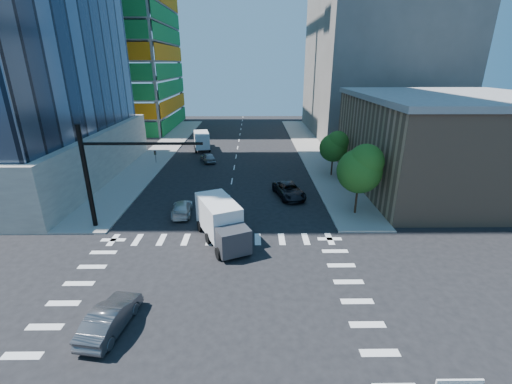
{
  "coord_description": "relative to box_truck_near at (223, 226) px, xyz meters",
  "views": [
    {
      "loc": [
        2.6,
        -16.23,
        13.73
      ],
      "look_at": [
        2.84,
        8.0,
        4.59
      ],
      "focal_mm": 24.0,
      "sensor_mm": 36.0,
      "label": 1
    }
  ],
  "objects": [
    {
      "name": "ground",
      "position": [
        -0.15,
        -8.63,
        -1.45
      ],
      "size": [
        160.0,
        160.0,
        0.0
      ],
      "primitive_type": "plane",
      "color": "black",
      "rests_on": "ground"
    },
    {
      "name": "road_markings",
      "position": [
        -0.15,
        -8.63,
        -1.45
      ],
      "size": [
        20.0,
        20.0,
        0.01
      ],
      "primitive_type": "cube",
      "color": "silver",
      "rests_on": "ground"
    },
    {
      "name": "sidewalk_ne",
      "position": [
        12.35,
        31.37,
        -1.38
      ],
      "size": [
        5.0,
        60.0,
        0.15
      ],
      "primitive_type": "cube",
      "color": "gray",
      "rests_on": "ground"
    },
    {
      "name": "sidewalk_nw",
      "position": [
        -12.65,
        31.37,
        -1.38
      ],
      "size": [
        5.0,
        60.0,
        0.15
      ],
      "primitive_type": "cube",
      "color": "gray",
      "rests_on": "ground"
    },
    {
      "name": "construction_building",
      "position": [
        -27.57,
        53.3,
        23.16
      ],
      "size": [
        25.16,
        34.5,
        70.6
      ],
      "color": "gray",
      "rests_on": "ground"
    },
    {
      "name": "commercial_building",
      "position": [
        24.85,
        13.37,
        3.86
      ],
      "size": [
        20.5,
        22.5,
        10.6
      ],
      "color": "#9C755A",
      "rests_on": "ground"
    },
    {
      "name": "bg_building_ne",
      "position": [
        26.85,
        46.37,
        12.55
      ],
      "size": [
        24.0,
        30.0,
        28.0
      ],
      "primitive_type": "cube",
      "color": "#5F5A55",
      "rests_on": "ground"
    },
    {
      "name": "signal_mast_nw",
      "position": [
        -10.15,
        2.87,
        4.04
      ],
      "size": [
        10.2,
        0.4,
        9.0
      ],
      "color": "black",
      "rests_on": "sidewalk_nw"
    },
    {
      "name": "tree_south",
      "position": [
        12.48,
        5.27,
        3.23
      ],
      "size": [
        4.16,
        4.16,
        6.82
      ],
      "color": "#382316",
      "rests_on": "sidewalk_ne"
    },
    {
      "name": "tree_north",
      "position": [
        12.78,
        17.27,
        2.54
      ],
      "size": [
        3.54,
        3.52,
        5.78
      ],
      "color": "#382316",
      "rests_on": "sidewalk_ne"
    },
    {
      "name": "car_nb_far",
      "position": [
        6.4,
        10.02,
        -0.7
      ],
      "size": [
        3.69,
        5.83,
        1.5
      ],
      "primitive_type": "imported",
      "rotation": [
        0.0,
        0.0,
        0.24
      ],
      "color": "black",
      "rests_on": "ground"
    },
    {
      "name": "car_sb_near",
      "position": [
        -4.4,
        5.53,
        -0.81
      ],
      "size": [
        2.19,
        4.54,
        1.28
      ],
      "primitive_type": "imported",
      "rotation": [
        0.0,
        0.0,
        3.23
      ],
      "color": "silver",
      "rests_on": "ground"
    },
    {
      "name": "car_sb_mid",
      "position": [
        -4.16,
        24.29,
        -0.77
      ],
      "size": [
        2.99,
        4.34,
        1.37
      ],
      "primitive_type": "imported",
      "rotation": [
        0.0,
        0.0,
        3.52
      ],
      "color": "gray",
      "rests_on": "ground"
    },
    {
      "name": "car_sb_cross",
      "position": [
        -5.34,
        -9.78,
        -0.7
      ],
      "size": [
        2.27,
        4.75,
        1.5
      ],
      "primitive_type": "imported",
      "rotation": [
        0.0,
        0.0,
        2.99
      ],
      "color": "#4F5054",
      "rests_on": "ground"
    },
    {
      "name": "box_truck_near",
      "position": [
        0.0,
        0.0,
        0.0
      ],
      "size": [
        4.97,
        6.8,
        3.28
      ],
      "rotation": [
        0.0,
        0.0,
        0.42
      ],
      "color": "black",
      "rests_on": "ground"
    },
    {
      "name": "box_truck_far",
      "position": [
        -6.24,
        32.52,
        -0.1
      ],
      "size": [
        3.62,
        6.21,
        3.06
      ],
      "rotation": [
        0.0,
        0.0,
        3.35
      ],
      "color": "black",
      "rests_on": "ground"
    }
  ]
}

